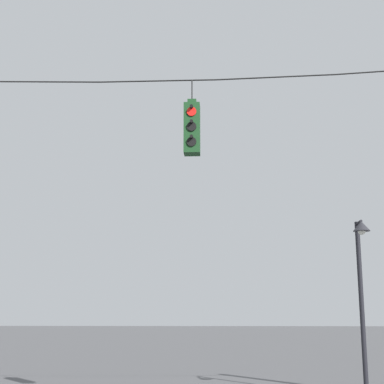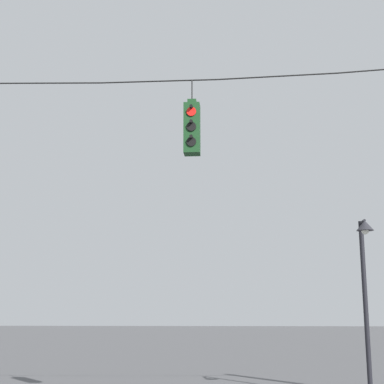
# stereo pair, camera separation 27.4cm
# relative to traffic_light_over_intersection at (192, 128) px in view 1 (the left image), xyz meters

# --- Properties ---
(span_wire) EXTENTS (17.90, 0.03, 0.43)m
(span_wire) POSITION_rel_traffic_light_over_intersection_xyz_m (-0.73, 0.01, 1.23)
(span_wire) COLOR black
(traffic_light_over_intersection) EXTENTS (0.34, 0.46, 1.66)m
(traffic_light_over_intersection) POSITION_rel_traffic_light_over_intersection_xyz_m (0.00, 0.00, 0.00)
(traffic_light_over_intersection) COLOR #143819
(street_lamp) EXTENTS (0.43, 0.74, 4.40)m
(street_lamp) POSITION_rel_traffic_light_over_intersection_xyz_m (4.12, 3.12, -2.79)
(street_lamp) COLOR black
(street_lamp) RESTS_ON ground_plane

